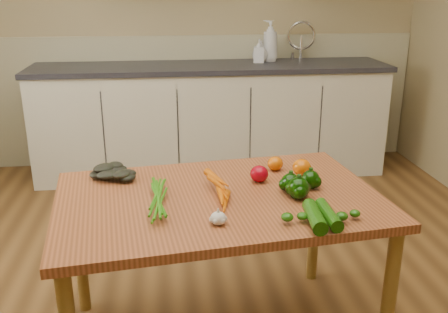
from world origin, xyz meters
name	(u,v)px	position (x,y,z in m)	size (l,w,h in m)	color
room	(206,54)	(0.00, 0.17, 1.25)	(4.04, 5.04, 2.64)	brown
counter_run	(212,118)	(0.21, 2.19, 0.46)	(2.84, 0.64, 1.14)	beige
table	(219,213)	(0.04, 0.05, 0.62)	(1.38, 0.98, 0.69)	#974F2B
soap_bottle_a	(270,41)	(0.70, 2.31, 1.07)	(0.13, 0.13, 0.33)	silver
soap_bottle_b	(259,51)	(0.60, 2.24, 0.99)	(0.08, 0.09, 0.19)	silver
soap_bottle_c	(260,51)	(0.62, 2.28, 0.99)	(0.13, 0.13, 0.17)	silver
carrot_bunch	(200,192)	(-0.04, 0.02, 0.73)	(0.24, 0.19, 0.06)	#C55704
leafy_greens	(113,168)	(-0.40, 0.29, 0.74)	(0.19, 0.17, 0.09)	black
garlic_bulb	(218,218)	(0.01, -0.20, 0.72)	(0.06, 0.06, 0.05)	beige
pepper_a	(290,183)	(0.33, 0.05, 0.73)	(0.08, 0.08, 0.08)	black
pepper_b	(310,180)	(0.43, 0.08, 0.73)	(0.08, 0.08, 0.08)	black
pepper_c	(298,188)	(0.35, -0.01, 0.74)	(0.09, 0.09, 0.09)	black
tomato_a	(259,174)	(0.23, 0.18, 0.73)	(0.08, 0.08, 0.07)	maroon
tomato_b	(275,164)	(0.33, 0.31, 0.73)	(0.07, 0.07, 0.07)	#C45404
tomato_c	(302,167)	(0.43, 0.23, 0.73)	(0.08, 0.08, 0.08)	#C45404
zucchini_a	(329,215)	(0.41, -0.22, 0.72)	(0.05, 0.05, 0.20)	#144207
zucchini_b	(315,217)	(0.35, -0.24, 0.72)	(0.06, 0.06, 0.20)	#144207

